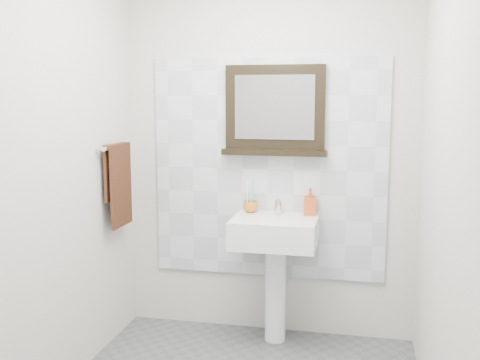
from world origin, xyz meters
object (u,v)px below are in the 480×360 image
(toothbrush_cup, at_px, (250,207))
(soap_dispenser, at_px, (310,201))
(pedestal_sink, at_px, (275,245))
(hand_towel, at_px, (118,178))
(framed_mirror, at_px, (275,112))

(toothbrush_cup, relative_size, soap_dispenser, 0.54)
(pedestal_sink, height_order, toothbrush_cup, pedestal_sink)
(soap_dispenser, relative_size, hand_towel, 0.33)
(pedestal_sink, distance_m, hand_towel, 1.12)
(framed_mirror, bearing_deg, toothbrush_cup, -161.05)
(pedestal_sink, xyz_separation_m, framed_mirror, (-0.04, 0.19, 0.86))
(toothbrush_cup, distance_m, soap_dispenser, 0.41)
(toothbrush_cup, height_order, soap_dispenser, soap_dispenser)
(pedestal_sink, distance_m, soap_dispenser, 0.37)
(hand_towel, bearing_deg, framed_mirror, 18.30)
(toothbrush_cup, bearing_deg, hand_towel, -161.82)
(toothbrush_cup, height_order, framed_mirror, framed_mirror)
(pedestal_sink, xyz_separation_m, hand_towel, (-1.03, -0.14, 0.43))
(pedestal_sink, height_order, framed_mirror, framed_mirror)
(soap_dispenser, distance_m, hand_towel, 1.28)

